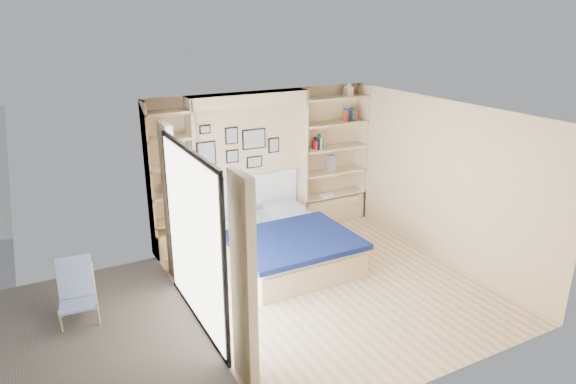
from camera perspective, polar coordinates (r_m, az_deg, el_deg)
ground at (r=7.53m, az=4.69°, el=-10.19°), size 4.50×4.50×0.00m
room_shell at (r=8.14m, az=-3.17°, el=0.46°), size 4.50×4.50×4.50m
bed at (r=8.07m, az=-0.68°, el=-5.76°), size 1.82×2.36×1.07m
photo_gallery at (r=8.59m, az=-5.63°, el=5.05°), size 1.48×0.02×0.82m
reading_lamps at (r=8.58m, az=-4.01°, el=1.59°), size 1.92×0.12×0.15m
shelf_decor at (r=9.11m, az=3.62°, el=6.41°), size 3.53×0.23×2.03m
deck at (r=6.60m, az=-23.96°, el=-16.58°), size 3.20×4.00×0.05m
deck_chair at (r=7.12m, az=-22.43°, el=-10.20°), size 0.52×0.79×0.76m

